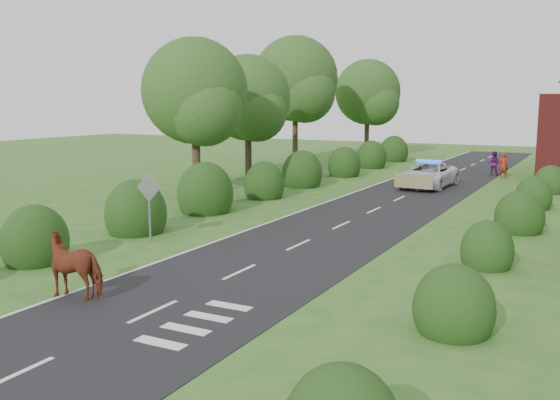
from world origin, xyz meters
The scene contains 14 objects.
ground centered at (0.00, 0.00, 0.00)m, with size 120.00×120.00×0.00m, color #306023.
road centered at (0.00, 15.00, 0.01)m, with size 6.00×70.00×0.02m, color black.
road_markings centered at (-1.60, 12.93, 0.03)m, with size 4.96×70.00×0.01m.
hedgerow_left centered at (-6.51, 11.69, 0.75)m, with size 2.75×50.41×3.00m.
hedgerow_right centered at (6.60, 11.21, 0.55)m, with size 2.10×45.78×2.10m.
tree_left_a centered at (-9.75, 11.86, 5.34)m, with size 5.74×5.60×8.38m.
tree_left_b centered at (-11.25, 19.86, 5.04)m, with size 5.74×5.60×8.07m.
tree_left_c centered at (-12.70, 29.83, 6.53)m, with size 6.97×6.80×10.22m.
tree_left_d centered at (-10.23, 39.85, 5.64)m, with size 6.15×6.00×8.89m.
road_sign centered at (-5.00, 2.00, 1.65)m, with size 1.06×0.08×2.53m.
cow centered at (-2.57, -3.87, 0.71)m, with size 1.06×2.00×1.42m, color maroon.
police_van centered at (0.17, 21.12, 0.74)m, with size 2.69×5.47×1.63m.
pedestrian_red centered at (3.43, 27.90, 0.85)m, with size 0.62×0.41×1.69m, color maroon.
pedestrian_purple centered at (2.62, 29.16, 0.84)m, with size 0.81×0.63×1.67m, color #51175A.
Camera 1 is at (9.41, -15.35, 5.03)m, focal length 40.00 mm.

